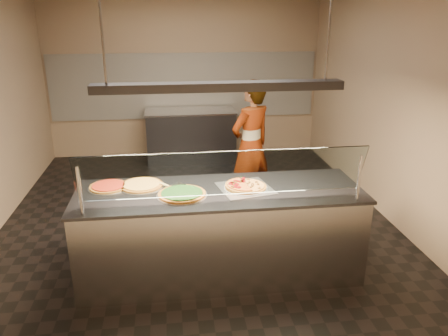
{
  "coord_description": "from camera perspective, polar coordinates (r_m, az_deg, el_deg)",
  "views": [
    {
      "loc": [
        -0.32,
        -5.2,
        2.58
      ],
      "look_at": [
        0.24,
        -0.85,
        1.02
      ],
      "focal_mm": 35.0,
      "sensor_mm": 36.0,
      "label": 1
    }
  ],
  "objects": [
    {
      "name": "pizza_tomato",
      "position": [
        4.53,
        -14.84,
        -2.31
      ],
      "size": [
        0.4,
        0.4,
        0.03
      ],
      "color": "silver",
      "rests_on": "serving_counter"
    },
    {
      "name": "lamp_rod_right",
      "position": [
        4.22,
        13.66,
        17.9
      ],
      "size": [
        0.02,
        0.02,
        1.01
      ],
      "primitive_type": "cylinder",
      "color": "#B7B7BC",
      "rests_on": "ceiling"
    },
    {
      "name": "pizza_spatula",
      "position": [
        4.41,
        -7.07,
        -2.14
      ],
      "size": [
        0.28,
        0.17,
        0.02
      ],
      "color": "#B7B7BC",
      "rests_on": "pizza_spinach"
    },
    {
      "name": "half_pizza_sausage",
      "position": [
        4.37,
        4.09,
        -2.26
      ],
      "size": [
        0.29,
        0.44,
        0.04
      ],
      "color": "brown",
      "rests_on": "perforated_tray"
    },
    {
      "name": "pizza_spinach",
      "position": [
        4.21,
        -5.52,
        -3.37
      ],
      "size": [
        0.49,
        0.49,
        0.03
      ],
      "color": "silver",
      "rests_on": "serving_counter"
    },
    {
      "name": "pizza_cheese",
      "position": [
        4.49,
        -10.73,
        -2.17
      ],
      "size": [
        0.45,
        0.45,
        0.03
      ],
      "color": "silver",
      "rests_on": "serving_counter"
    },
    {
      "name": "lamp_rod_left",
      "position": [
        4.0,
        -15.77,
        17.66
      ],
      "size": [
        0.02,
        0.02,
        1.01
      ],
      "primitive_type": "cylinder",
      "color": "#B7B7BC",
      "rests_on": "ceiling"
    },
    {
      "name": "prep_table",
      "position": [
        8.04,
        -4.33,
        4.29
      ],
      "size": [
        1.62,
        0.74,
        0.93
      ],
      "color": "#37373C",
      "rests_on": "ground"
    },
    {
      "name": "sneeze_guard",
      "position": [
        3.89,
        0.01,
        -0.8
      ],
      "size": [
        2.59,
        0.18,
        0.54
      ],
      "color": "#B7B7BC",
      "rests_on": "serving_counter"
    },
    {
      "name": "serving_counter",
      "position": [
        4.51,
        -0.55,
        -8.36
      ],
      "size": [
        2.83,
        0.94,
        0.93
      ],
      "color": "#B7B7BC",
      "rests_on": "ground"
    },
    {
      "name": "worker",
      "position": [
        5.91,
        3.53,
        2.95
      ],
      "size": [
        0.78,
        0.71,
        1.78
      ],
      "primitive_type": "imported",
      "rotation": [
        0.0,
        0.0,
        3.73
      ],
      "color": "black",
      "rests_on": "ground"
    },
    {
      "name": "tile_band",
      "position": [
        8.28,
        -5.12,
        10.63
      ],
      "size": [
        4.9,
        0.02,
        1.2
      ],
      "primitive_type": "cube",
      "color": "silver",
      "rests_on": "wall_back"
    },
    {
      "name": "ground",
      "position": [
        5.82,
        -3.45,
        -6.91
      ],
      "size": [
        5.0,
        6.0,
        0.02
      ],
      "primitive_type": "cube",
      "color": "black",
      "rests_on": "ground"
    },
    {
      "name": "wall_front",
      "position": [
        2.46,
        0.82,
        -6.52
      ],
      "size": [
        5.0,
        0.02,
        3.0
      ],
      "primitive_type": "cube",
      "color": "#937E5E",
      "rests_on": "ground"
    },
    {
      "name": "wall_back",
      "position": [
        8.28,
        -5.18,
        12.02
      ],
      "size": [
        5.0,
        0.02,
        3.0
      ],
      "primitive_type": "cube",
      "color": "#937E5E",
      "rests_on": "ground"
    },
    {
      "name": "wall_right",
      "position": [
        6.01,
        21.08,
        7.94
      ],
      "size": [
        0.02,
        6.0,
        3.0
      ],
      "primitive_type": "cube",
      "color": "#937E5E",
      "rests_on": "ground"
    },
    {
      "name": "heat_lamp_housing",
      "position": [
        4.04,
        -0.62,
        10.59
      ],
      "size": [
        2.3,
        0.18,
        0.08
      ],
      "primitive_type": "cube",
      "color": "#37373C",
      "rests_on": "ceiling"
    },
    {
      "name": "half_pizza_pepperoni",
      "position": [
        4.34,
        1.53,
        -2.3
      ],
      "size": [
        0.29,
        0.44,
        0.05
      ],
      "color": "brown",
      "rests_on": "perforated_tray"
    },
    {
      "name": "perforated_tray",
      "position": [
        4.36,
        2.81,
        -2.58
      ],
      "size": [
        0.59,
        0.59,
        0.01
      ],
      "color": "silver",
      "rests_on": "serving_counter"
    }
  ]
}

